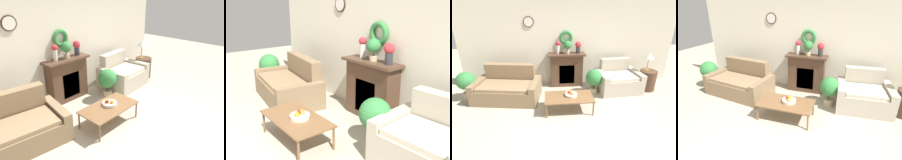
# 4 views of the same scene
# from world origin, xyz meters

# --- Properties ---
(ground_plane) EXTENTS (16.00, 16.00, 0.00)m
(ground_plane) POSITION_xyz_m (0.00, 0.00, 0.00)
(ground_plane) COLOR #ADA38E
(wall_back) EXTENTS (6.80, 0.16, 2.70)m
(wall_back) POSITION_xyz_m (-0.00, 2.73, 1.35)
(wall_back) COLOR beige
(wall_back) RESTS_ON ground_plane
(fireplace) EXTENTS (1.15, 0.41, 1.08)m
(fireplace) POSITION_xyz_m (-0.12, 2.52, 0.54)
(fireplace) COLOR #4C3323
(fireplace) RESTS_ON ground_plane
(couch_left) EXTENTS (1.88, 1.23, 0.92)m
(couch_left) POSITION_xyz_m (-1.85, 1.78, 0.31)
(couch_left) COLOR #846B4C
(couch_left) RESTS_ON ground_plane
(loveseat_right) EXTENTS (1.32, 1.05, 0.92)m
(loveseat_right) POSITION_xyz_m (1.43, 2.04, 0.32)
(loveseat_right) COLOR #B2A893
(loveseat_right) RESTS_ON ground_plane
(coffee_table) EXTENTS (1.20, 0.66, 0.39)m
(coffee_table) POSITION_xyz_m (-0.21, 1.02, 0.36)
(coffee_table) COLOR brown
(coffee_table) RESTS_ON ground_plane
(fruit_bowl) EXTENTS (0.30, 0.30, 0.12)m
(fruit_bowl) POSITION_xyz_m (-0.16, 1.06, 0.43)
(fruit_bowl) COLOR beige
(fruit_bowl) RESTS_ON coffee_table
(side_table_by_loveseat) EXTENTS (0.50, 0.50, 0.62)m
(side_table_by_loveseat) POSITION_xyz_m (2.35, 1.97, 0.31)
(side_table_by_loveseat) COLOR #4C3323
(side_table_by_loveseat) RESTS_ON ground_plane
(table_lamp) EXTENTS (0.31, 0.31, 0.55)m
(table_lamp) POSITION_xyz_m (2.29, 2.02, 1.07)
(table_lamp) COLOR #B28E42
(table_lamp) RESTS_ON side_table_by_loveseat
(vase_on_mantel_left) EXTENTS (0.14, 0.14, 0.38)m
(vase_on_mantel_left) POSITION_xyz_m (-0.38, 2.53, 1.30)
(vase_on_mantel_left) COLOR silver
(vase_on_mantel_left) RESTS_ON fireplace
(vase_on_mantel_right) EXTENTS (0.18, 0.18, 0.36)m
(vase_on_mantel_right) POSITION_xyz_m (0.24, 2.53, 1.28)
(vase_on_mantel_right) COLOR #2D2D33
(vase_on_mantel_right) RESTS_ON fireplace
(potted_plant_on_mantel) EXTENTS (0.25, 0.25, 0.39)m
(potted_plant_on_mantel) POSITION_xyz_m (-0.09, 2.51, 1.32)
(potted_plant_on_mantel) COLOR tan
(potted_plant_on_mantel) RESTS_ON fireplace
(potted_plant_floor_by_couch) EXTENTS (0.50, 0.50, 0.81)m
(potted_plant_floor_by_couch) POSITION_xyz_m (-2.95, 1.83, 0.51)
(potted_plant_floor_by_couch) COLOR tan
(potted_plant_floor_by_couch) RESTS_ON ground_plane
(potted_plant_floor_by_loveseat) EXTENTS (0.48, 0.48, 0.75)m
(potted_plant_floor_by_loveseat) POSITION_xyz_m (0.62, 1.85, 0.48)
(potted_plant_floor_by_loveseat) COLOR tan
(potted_plant_floor_by_loveseat) RESTS_ON ground_plane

